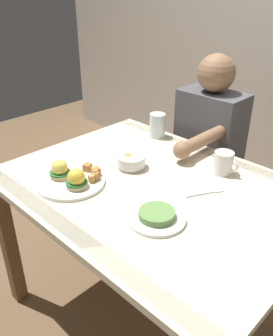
{
  "coord_description": "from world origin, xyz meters",
  "views": [
    {
      "loc": [
        0.79,
        -0.89,
        1.46
      ],
      "look_at": [
        -0.1,
        0.0,
        0.78
      ],
      "focal_mm": 37.63,
      "sensor_mm": 36.0,
      "label": 1
    }
  ],
  "objects_px": {
    "diner_person": "(206,147)",
    "water_glass_near": "(157,126)",
    "fruit_bowl": "(131,161)",
    "side_plate": "(157,216)",
    "coffee_mug": "(224,162)",
    "fork": "(207,193)",
    "dining_table": "(153,207)",
    "eggs_benedict_plate": "(71,179)"
  },
  "relations": [
    {
      "from": "eggs_benedict_plate",
      "to": "coffee_mug",
      "type": "bearing_deg",
      "value": 53.13
    },
    {
      "from": "fork",
      "to": "water_glass_near",
      "type": "xyz_separation_m",
      "value": [
        -0.5,
        0.27,
        0.05
      ]
    },
    {
      "from": "water_glass_near",
      "to": "dining_table",
      "type": "bearing_deg",
      "value": -49.76
    },
    {
      "from": "fork",
      "to": "side_plate",
      "type": "distance_m",
      "value": 0.26
    },
    {
      "from": "coffee_mug",
      "to": "fork",
      "type": "relative_size",
      "value": 0.76
    },
    {
      "from": "side_plate",
      "to": "diner_person",
      "type": "bearing_deg",
      "value": 112.81
    },
    {
      "from": "diner_person",
      "to": "fruit_bowl",
      "type": "bearing_deg",
      "value": -90.78
    },
    {
      "from": "fruit_bowl",
      "to": "diner_person",
      "type": "relative_size",
      "value": 0.11
    },
    {
      "from": "coffee_mug",
      "to": "side_plate",
      "type": "distance_m",
      "value": 0.44
    },
    {
      "from": "dining_table",
      "to": "water_glass_near",
      "type": "relative_size",
      "value": 9.86
    },
    {
      "from": "dining_table",
      "to": "side_plate",
      "type": "distance_m",
      "value": 0.26
    },
    {
      "from": "side_plate",
      "to": "dining_table",
      "type": "bearing_deg",
      "value": 134.77
    },
    {
      "from": "side_plate",
      "to": "diner_person",
      "type": "xyz_separation_m",
      "value": [
        -0.32,
        0.76,
        -0.1
      ]
    },
    {
      "from": "water_glass_near",
      "to": "coffee_mug",
      "type": "bearing_deg",
      "value": -11.82
    },
    {
      "from": "dining_table",
      "to": "eggs_benedict_plate",
      "type": "distance_m",
      "value": 0.35
    },
    {
      "from": "eggs_benedict_plate",
      "to": "coffee_mug",
      "type": "xyz_separation_m",
      "value": [
        0.38,
        0.5,
        0.02
      ]
    },
    {
      "from": "fork",
      "to": "side_plate",
      "type": "height_order",
      "value": "side_plate"
    },
    {
      "from": "coffee_mug",
      "to": "dining_table",
      "type": "bearing_deg",
      "value": -116.73
    },
    {
      "from": "coffee_mug",
      "to": "side_plate",
      "type": "bearing_deg",
      "value": -87.29
    },
    {
      "from": "dining_table",
      "to": "diner_person",
      "type": "relative_size",
      "value": 1.05
    },
    {
      "from": "fork",
      "to": "side_plate",
      "type": "xyz_separation_m",
      "value": [
        -0.02,
        -0.26,
        0.01
      ]
    },
    {
      "from": "eggs_benedict_plate",
      "to": "side_plate",
      "type": "bearing_deg",
      "value": 9.16
    },
    {
      "from": "dining_table",
      "to": "fruit_bowl",
      "type": "bearing_deg",
      "value": 166.42
    },
    {
      "from": "fruit_bowl",
      "to": "water_glass_near",
      "type": "relative_size",
      "value": 0.99
    },
    {
      "from": "dining_table",
      "to": "coffee_mug",
      "type": "relative_size",
      "value": 10.76
    },
    {
      "from": "eggs_benedict_plate",
      "to": "diner_person",
      "type": "xyz_separation_m",
      "value": [
        0.08,
        0.83,
        -0.12
      ]
    },
    {
      "from": "fruit_bowl",
      "to": "water_glass_near",
      "type": "distance_m",
      "value": 0.36
    },
    {
      "from": "side_plate",
      "to": "diner_person",
      "type": "height_order",
      "value": "diner_person"
    },
    {
      "from": "dining_table",
      "to": "eggs_benedict_plate",
      "type": "bearing_deg",
      "value": -136.46
    },
    {
      "from": "fruit_bowl",
      "to": "side_plate",
      "type": "distance_m",
      "value": 0.39
    },
    {
      "from": "eggs_benedict_plate",
      "to": "fruit_bowl",
      "type": "distance_m",
      "value": 0.27
    },
    {
      "from": "eggs_benedict_plate",
      "to": "side_plate",
      "type": "height_order",
      "value": "eggs_benedict_plate"
    },
    {
      "from": "fruit_bowl",
      "to": "eggs_benedict_plate",
      "type": "bearing_deg",
      "value": -104.42
    },
    {
      "from": "fruit_bowl",
      "to": "coffee_mug",
      "type": "bearing_deg",
      "value": 37.43
    },
    {
      "from": "fruit_bowl",
      "to": "dining_table",
      "type": "bearing_deg",
      "value": -13.58
    },
    {
      "from": "fork",
      "to": "water_glass_near",
      "type": "height_order",
      "value": "water_glass_near"
    },
    {
      "from": "fork",
      "to": "eggs_benedict_plate",
      "type": "bearing_deg",
      "value": -142.48
    },
    {
      "from": "coffee_mug",
      "to": "fruit_bowl",
      "type": "bearing_deg",
      "value": -142.57
    },
    {
      "from": "diner_person",
      "to": "fork",
      "type": "bearing_deg",
      "value": -55.64
    },
    {
      "from": "dining_table",
      "to": "side_plate",
      "type": "height_order",
      "value": "side_plate"
    },
    {
      "from": "diner_person",
      "to": "water_glass_near",
      "type": "bearing_deg",
      "value": -123.57
    },
    {
      "from": "dining_table",
      "to": "coffee_mug",
      "type": "bearing_deg",
      "value": 63.27
    }
  ]
}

